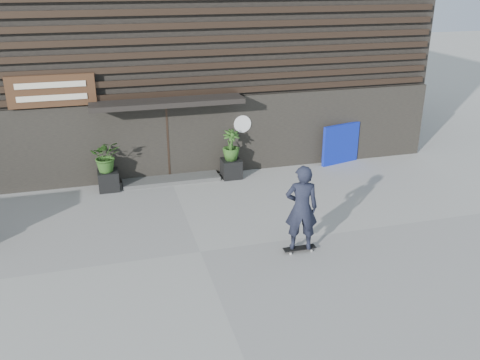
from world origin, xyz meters
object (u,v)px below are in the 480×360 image
object	(u,v)px
planter_pot_left	(109,180)
skateboarder	(301,208)
blue_tarp	(341,144)
planter_pot_right	(231,168)

from	to	relation	value
planter_pot_left	skateboarder	world-z (taller)	skateboarder
blue_tarp	skateboarder	size ratio (longest dim) A/B	0.68
planter_pot_left	blue_tarp	bearing A→B (deg)	2.22
planter_pot_left	blue_tarp	size ratio (longest dim) A/B	0.41
planter_pot_left	skateboarder	distance (m)	6.55
planter_pot_left	planter_pot_right	bearing A→B (deg)	0.00
planter_pot_left	blue_tarp	world-z (taller)	blue_tarp
planter_pot_right	skateboarder	world-z (taller)	skateboarder
planter_pot_right	skateboarder	bearing A→B (deg)	-85.92
planter_pot_left	planter_pot_right	xyz separation A→B (m)	(3.80, 0.00, 0.00)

